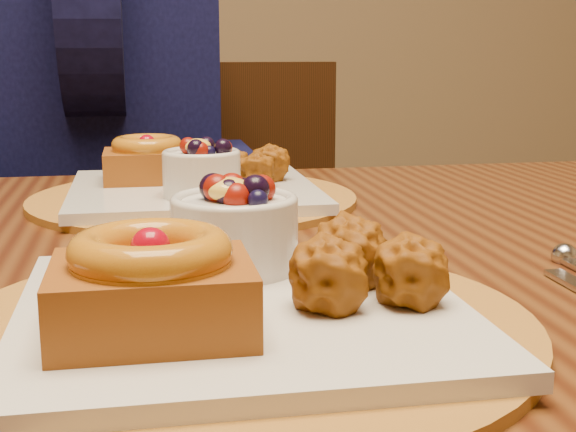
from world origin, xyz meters
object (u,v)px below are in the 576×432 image
at_px(place_setting_near, 236,290).
at_px(place_setting_far, 192,184).
at_px(dining_table, 212,329).
at_px(diner, 98,96).
at_px(chair_far, 236,274).

relative_size(place_setting_near, place_setting_far, 1.00).
distance_m(dining_table, diner, 0.73).
bearing_deg(dining_table, place_setting_far, 90.61).
bearing_deg(place_setting_far, diner, 104.46).
bearing_deg(diner, place_setting_near, -77.61).
xyz_separation_m(place_setting_near, diner, (-0.12, 0.91, 0.07)).
distance_m(dining_table, chair_far, 0.81).
bearing_deg(chair_far, place_setting_near, -95.70).
bearing_deg(diner, place_setting_far, -70.83).
height_order(dining_table, place_setting_far, place_setting_far).
distance_m(place_setting_near, chair_far, 1.04).
height_order(dining_table, diner, diner).
height_order(place_setting_far, diner, diner).
relative_size(dining_table, diner, 2.01).
distance_m(place_setting_near, diner, 0.92).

